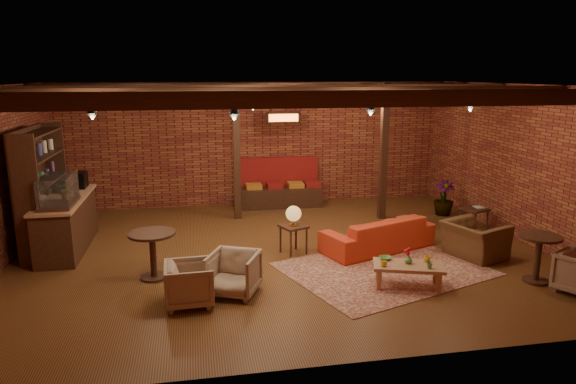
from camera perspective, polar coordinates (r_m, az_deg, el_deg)
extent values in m
plane|color=#3C230F|center=(10.05, -0.81, -6.77)|extent=(10.00, 10.00, 0.00)
cube|color=black|center=(9.46, -0.88, 11.80)|extent=(10.00, 8.00, 0.02)
cube|color=maroon|center=(13.54, -3.69, 5.35)|extent=(10.00, 0.02, 3.20)
cube|color=maroon|center=(5.84, 5.77, -5.05)|extent=(10.00, 0.02, 3.20)
cube|color=maroon|center=(11.55, 24.45, 2.88)|extent=(0.02, 8.00, 3.20)
cylinder|color=black|center=(11.05, -2.28, 10.15)|extent=(9.60, 0.12, 0.12)
cube|color=black|center=(12.10, -5.73, 4.40)|extent=(0.16, 0.16, 3.20)
cube|color=black|center=(12.27, 10.59, 4.36)|extent=(0.16, 0.16, 3.20)
imported|color=#337F33|center=(11.02, -22.94, 0.56)|extent=(0.35, 0.39, 0.30)
cube|color=#FF5D19|center=(12.65, -0.52, 8.26)|extent=(0.86, 0.06, 0.30)
cube|color=maroon|center=(9.40, 10.64, -8.40)|extent=(3.99, 3.52, 0.01)
imported|color=red|center=(10.27, 9.93, -4.57)|extent=(2.43, 1.62, 0.66)
cube|color=#9F6D4A|center=(8.63, 13.23, -7.99)|extent=(1.24, 0.87, 0.05)
cube|color=#9F6D4A|center=(8.48, 10.11, -9.62)|extent=(0.07, 0.07, 0.33)
cube|color=#9F6D4A|center=(8.58, 16.42, -9.70)|extent=(0.07, 0.07, 0.33)
cube|color=#9F6D4A|center=(8.85, 10.01, -8.65)|extent=(0.07, 0.07, 0.33)
cube|color=#9F6D4A|center=(8.94, 16.05, -8.73)|extent=(0.07, 0.07, 0.33)
imported|color=yellow|center=(8.45, 10.59, -7.82)|extent=(0.14, 0.14, 0.09)
imported|color=#529845|center=(8.52, 15.45, -7.91)|extent=(0.11, 0.11, 0.08)
imported|color=yellow|center=(8.81, 15.18, -7.17)|extent=(0.14, 0.14, 0.09)
imported|color=#529845|center=(8.75, 10.78, -7.22)|extent=(0.24, 0.24, 0.05)
imported|color=#529845|center=(8.64, 13.23, -7.38)|extent=(0.13, 0.13, 0.11)
sphere|color=red|center=(8.59, 13.28, -6.47)|extent=(0.10, 0.10, 0.10)
cube|color=black|center=(9.88, 0.61, -3.85)|extent=(0.59, 0.59, 0.04)
cylinder|color=black|center=(9.96, 0.61, -5.38)|extent=(0.04, 0.04, 0.51)
cylinder|color=olive|center=(9.87, 0.61, -3.67)|extent=(0.15, 0.15, 0.02)
cylinder|color=olive|center=(9.84, 0.61, -3.25)|extent=(0.04, 0.04, 0.21)
sphere|color=orange|center=(9.80, 0.62, -2.41)|extent=(0.30, 0.30, 0.30)
cylinder|color=black|center=(8.90, -14.90, -4.50)|extent=(0.78, 0.78, 0.04)
cylinder|color=black|center=(9.02, -14.76, -6.87)|extent=(0.11, 0.11, 0.76)
cylinder|color=black|center=(9.15, -14.62, -9.10)|extent=(0.47, 0.47, 0.04)
imported|color=beige|center=(7.94, -10.91, -9.75)|extent=(0.69, 0.73, 0.72)
imported|color=beige|center=(8.18, -6.07, -8.77)|extent=(0.95, 0.92, 0.75)
imported|color=brown|center=(10.32, 20.06, -4.40)|extent=(0.99, 1.20, 0.90)
cube|color=black|center=(11.92, 20.03, -1.78)|extent=(0.62, 0.62, 0.04)
cylinder|color=black|center=(11.99, 19.93, -3.03)|extent=(0.04, 0.04, 0.50)
imported|color=black|center=(11.91, 20.04, -1.63)|extent=(0.25, 0.29, 0.02)
cylinder|color=black|center=(9.41, 26.22, -4.47)|extent=(0.69, 0.69, 0.04)
cylinder|color=black|center=(9.53, 25.98, -6.71)|extent=(0.11, 0.11, 0.76)
cylinder|color=black|center=(9.65, 25.76, -8.84)|extent=(0.42, 0.42, 0.04)
imported|color=#4C7F4C|center=(12.96, 17.19, 3.06)|extent=(1.68, 1.68, 2.57)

